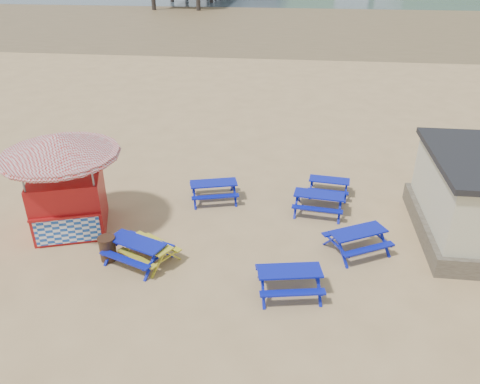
# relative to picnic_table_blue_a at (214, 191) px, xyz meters

# --- Properties ---
(ground) EXTENTS (400.00, 400.00, 0.00)m
(ground) POSITION_rel_picnic_table_blue_a_xyz_m (1.04, -2.58, -0.40)
(ground) COLOR tan
(ground) RESTS_ON ground
(wet_sand) EXTENTS (400.00, 400.00, 0.00)m
(wet_sand) POSITION_rel_picnic_table_blue_a_xyz_m (1.04, 52.42, -0.40)
(wet_sand) COLOR olive
(wet_sand) RESTS_ON ground
(picnic_table_blue_a) EXTENTS (2.24, 1.99, 0.80)m
(picnic_table_blue_a) POSITION_rel_picnic_table_blue_a_xyz_m (0.00, 0.00, 0.00)
(picnic_table_blue_a) COLOR #0D24AA
(picnic_table_blue_a) RESTS_ON ground
(picnic_table_blue_b) EXTENTS (1.82, 1.53, 0.70)m
(picnic_table_blue_b) POSITION_rel_picnic_table_blue_a_xyz_m (4.75, 1.06, -0.05)
(picnic_table_blue_b) COLOR #0D24AA
(picnic_table_blue_b) RESTS_ON ground
(picnic_table_blue_c) EXTENTS (2.11, 1.78, 0.81)m
(picnic_table_blue_c) POSITION_rel_picnic_table_blue_a_xyz_m (4.28, -0.51, 0.01)
(picnic_table_blue_c) COLOR #0D24AA
(picnic_table_blue_c) RESTS_ON ground
(picnic_table_blue_d) EXTENTS (2.36, 2.15, 0.81)m
(picnic_table_blue_d) POSITION_rel_picnic_table_blue_a_xyz_m (-1.78, -4.56, 0.00)
(picnic_table_blue_d) COLOR #0D24AA
(picnic_table_blue_d) RESTS_ON ground
(picnic_table_blue_e) EXTENTS (2.18, 1.88, 0.81)m
(picnic_table_blue_e) POSITION_rel_picnic_table_blue_a_xyz_m (3.26, -5.50, 0.00)
(picnic_table_blue_e) COLOR #0D24AA
(picnic_table_blue_e) RESTS_ON ground
(picnic_table_blue_f) EXTENTS (2.44, 2.29, 0.81)m
(picnic_table_blue_f) POSITION_rel_picnic_table_blue_a_xyz_m (5.53, -3.05, 0.01)
(picnic_table_blue_f) COLOR #0D24AA
(picnic_table_blue_f) RESTS_ON ground
(picnic_table_yellow) EXTENTS (2.12, 2.01, 0.70)m
(picnic_table_yellow) POSITION_rel_picnic_table_blue_a_xyz_m (-1.39, -4.45, -0.05)
(picnic_table_yellow) COLOR gold
(picnic_table_yellow) RESTS_ON ground
(ice_cream_kiosk) EXTENTS (5.28, 5.28, 3.73)m
(ice_cream_kiosk) POSITION_rel_picnic_table_blue_a_xyz_m (-4.87, -2.76, 1.95)
(ice_cream_kiosk) COLOR #A11214
(ice_cream_kiosk) RESTS_ON ground
(litter_bin) EXTENTS (0.59, 0.59, 0.86)m
(litter_bin) POSITION_rel_picnic_table_blue_a_xyz_m (-2.82, -4.55, 0.04)
(litter_bin) COLOR #3A2315
(litter_bin) RESTS_ON ground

